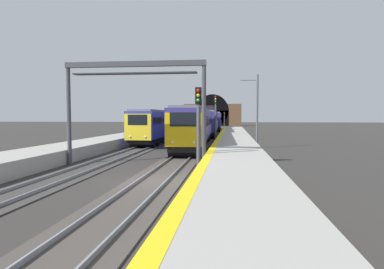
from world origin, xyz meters
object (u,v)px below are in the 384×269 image
Objects in this scene: train_adjacent_platform at (176,122)px; catenary_mast_near at (257,111)px; railway_signal_far at (224,118)px; overhead_signal_gantry at (134,86)px; railway_signal_near at (198,120)px; railway_signal_mid at (216,114)px; train_main_approaching at (208,121)px.

train_adjacent_platform is 5.49× the size of catenary_mast_near.
train_adjacent_platform reaches higher than railway_signal_far.
overhead_signal_gantry is 1.26× the size of catenary_mast_near.
railway_signal_mid is (21.90, -0.00, 0.47)m from railway_signal_near.
railway_signal_mid is at bearing -180.00° from railway_signal_near.
railway_signal_near is 73.93m from railway_signal_far.
train_adjacent_platform is at bearing -9.73° from railway_signal_far.
train_main_approaching reaches higher than railway_signal_far.
railway_signal_mid is at bearing 32.57° from catenary_mast_near.
railway_signal_mid is 8.65m from catenary_mast_near.
train_main_approaching is at bearing -172.24° from railway_signal_mid.
train_adjacent_platform is 9.46× the size of railway_signal_far.
overhead_signal_gantry reaches higher than railway_signal_near.
train_main_approaching is 22.01m from catenary_mast_near.
train_main_approaching is at bearing 118.67° from train_adjacent_platform.
railway_signal_near is at bearing -106.78° from overhead_signal_gantry.
railway_signal_mid reaches higher than train_adjacent_platform.
train_adjacent_platform is 21.76m from catenary_mast_near.
catenary_mast_near reaches higher than train_main_approaching.
railway_signal_near is 0.86× the size of railway_signal_mid.
railway_signal_near is at bearing 1.43° from train_main_approaching.
catenary_mast_near reaches higher than overhead_signal_gantry.
railway_signal_near is 21.91m from railway_signal_mid.
railway_signal_near is (-35.59, -1.86, 0.70)m from train_main_approaching.
train_main_approaching is 8.21× the size of catenary_mast_near.
railway_signal_mid is at bearing 33.84° from train_adjacent_platform.
railway_signal_near is (-32.91, -7.03, 0.78)m from train_adjacent_platform.
train_adjacent_platform is (-2.68, 5.17, -0.09)m from train_main_approaching.
catenary_mast_near is at bearing -34.41° from overhead_signal_gantry.
railway_signal_far is (52.03, 0.00, -0.94)m from railway_signal_mid.
railway_signal_near is 15.37m from catenary_mast_near.
train_main_approaching is 12.26× the size of railway_signal_near.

